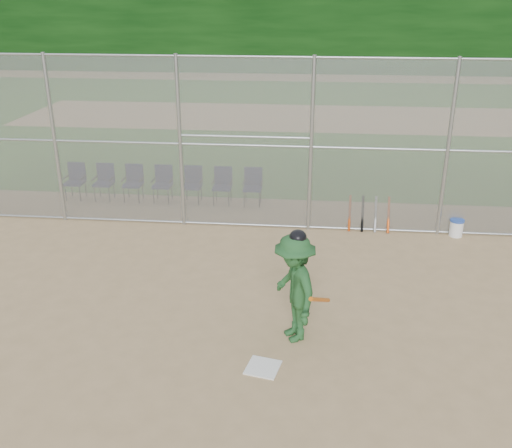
# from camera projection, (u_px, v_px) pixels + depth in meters

# --- Properties ---
(ground) EXTENTS (100.00, 100.00, 0.00)m
(ground) POSITION_uv_depth(u_px,v_px,m) (240.00, 347.00, 9.06)
(ground) COLOR tan
(ground) RESTS_ON ground
(grass_strip) EXTENTS (100.00, 100.00, 0.00)m
(grass_strip) POSITION_uv_depth(u_px,v_px,m) (290.00, 117.00, 25.64)
(grass_strip) COLOR #2D5F1C
(grass_strip) RESTS_ON ground
(dirt_patch_far) EXTENTS (24.00, 24.00, 0.00)m
(dirt_patch_far) POSITION_uv_depth(u_px,v_px,m) (290.00, 117.00, 25.64)
(dirt_patch_far) COLOR tan
(dirt_patch_far) RESTS_ON ground
(backstop_fence) EXTENTS (16.09, 0.09, 4.00)m
(backstop_fence) POSITION_uv_depth(u_px,v_px,m) (267.00, 143.00, 12.88)
(backstop_fence) COLOR gray
(backstop_fence) RESTS_ON ground
(home_plate) EXTENTS (0.57, 0.57, 0.02)m
(home_plate) POSITION_uv_depth(u_px,v_px,m) (263.00, 367.00, 8.55)
(home_plate) COLOR white
(home_plate) RESTS_ON ground
(batter_at_plate) EXTENTS (1.12, 1.45, 1.90)m
(batter_at_plate) POSITION_uv_depth(u_px,v_px,m) (294.00, 288.00, 8.98)
(batter_at_plate) COLOR #205125
(batter_at_plate) RESTS_ON ground
(water_cooler) EXTENTS (0.32, 0.32, 0.41)m
(water_cooler) POSITION_uv_depth(u_px,v_px,m) (456.00, 228.00, 13.11)
(water_cooler) COLOR white
(water_cooler) RESTS_ON ground
(spare_bats) EXTENTS (0.96, 0.36, 0.84)m
(spare_bats) POSITION_uv_depth(u_px,v_px,m) (369.00, 214.00, 13.34)
(spare_bats) COLOR #D84C14
(spare_bats) RESTS_ON ground
(chair_0) EXTENTS (0.54, 0.52, 0.96)m
(chair_0) POSITION_uv_depth(u_px,v_px,m) (75.00, 182.00, 15.38)
(chair_0) COLOR #0F153A
(chair_0) RESTS_ON ground
(chair_1) EXTENTS (0.54, 0.52, 0.96)m
(chair_1) POSITION_uv_depth(u_px,v_px,m) (104.00, 183.00, 15.30)
(chair_1) COLOR #0F153A
(chair_1) RESTS_ON ground
(chair_2) EXTENTS (0.54, 0.52, 0.96)m
(chair_2) POSITION_uv_depth(u_px,v_px,m) (133.00, 184.00, 15.23)
(chair_2) COLOR #0F153A
(chair_2) RESTS_ON ground
(chair_3) EXTENTS (0.54, 0.52, 0.96)m
(chair_3) POSITION_uv_depth(u_px,v_px,m) (162.00, 185.00, 15.16)
(chair_3) COLOR #0F153A
(chair_3) RESTS_ON ground
(chair_4) EXTENTS (0.54, 0.52, 0.96)m
(chair_4) POSITION_uv_depth(u_px,v_px,m) (192.00, 186.00, 15.08)
(chair_4) COLOR #0F153A
(chair_4) RESTS_ON ground
(chair_5) EXTENTS (0.54, 0.52, 0.96)m
(chair_5) POSITION_uv_depth(u_px,v_px,m) (222.00, 186.00, 15.01)
(chair_5) COLOR #0F153A
(chair_5) RESTS_ON ground
(chair_6) EXTENTS (0.54, 0.52, 0.96)m
(chair_6) POSITION_uv_depth(u_px,v_px,m) (252.00, 187.00, 14.94)
(chair_6) COLOR #0F153A
(chair_6) RESTS_ON ground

